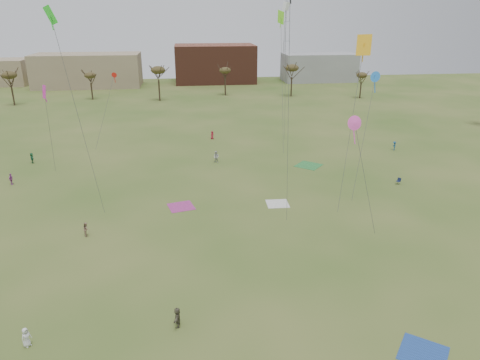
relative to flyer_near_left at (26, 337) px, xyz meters
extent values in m
plane|color=#34571B|center=(17.10, 4.48, -0.74)|extent=(260.00, 260.00, 0.00)
imported|color=silver|center=(0.00, 0.00, 0.00)|extent=(0.80, 0.87, 1.49)
imported|color=#997661|center=(0.89, 16.51, 0.00)|extent=(0.69, 0.82, 1.50)
imported|color=brown|center=(10.47, 0.84, 0.05)|extent=(0.57, 1.50, 1.59)
imported|color=#A3449F|center=(-12.20, 33.05, 0.03)|extent=(0.53, 0.96, 1.56)
imported|color=#BBBBBB|center=(16.17, 38.98, 0.17)|extent=(1.12, 1.08, 1.82)
imported|color=#236942|center=(-12.27, 42.39, 0.05)|extent=(0.92, 1.55, 1.59)
imported|color=#A41C30|center=(16.42, 52.81, 0.00)|extent=(0.84, 0.85, 1.48)
imported|color=navy|center=(46.65, 41.94, 0.01)|extent=(0.72, 1.06, 1.51)
cube|color=#244B9E|center=(27.28, -4.11, -0.74)|extent=(4.26, 4.26, 0.03)
cube|color=white|center=(22.44, 22.13, -0.74)|extent=(2.73, 2.73, 0.03)
cube|color=#B03687|center=(10.71, 22.73, -0.74)|extent=(3.56, 3.56, 0.03)
cube|color=#30843B|center=(30.08, 35.79, -0.74)|extent=(4.86, 4.86, 0.03)
cube|color=#161F3D|center=(40.10, 26.63, -0.32)|extent=(0.70, 0.70, 0.04)
cube|color=#161F3D|center=(40.29, 26.76, -0.09)|extent=(0.39, 0.48, 0.44)
cube|color=gold|center=(30.27, 18.96, 18.08)|extent=(1.09, 1.09, 2.15)
cube|color=gold|center=(30.27, 18.96, 17.33)|extent=(0.08, 0.08, 1.93)
cylinder|color=#4C4C51|center=(29.28, 18.05, 9.12)|extent=(2.03, 1.87, 17.93)
cone|color=blue|center=(33.68, 23.04, 14.26)|extent=(1.25, 0.09, 1.25)
cube|color=blue|center=(33.68, 23.04, 13.46)|extent=(0.08, 0.08, 2.05)
cylinder|color=#4C4C51|center=(32.31, 21.46, 7.21)|extent=(2.78, 3.23, 14.11)
cube|color=silver|center=(29.10, 50.97, 22.19)|extent=(0.77, 0.77, 1.31)
cube|color=silver|center=(29.10, 50.97, 21.42)|extent=(0.08, 0.08, 1.97)
cylinder|color=#4C4C51|center=(28.98, 49.18, 11.17)|extent=(0.26, 3.62, 22.04)
cone|color=red|center=(0.45, 48.89, 11.66)|extent=(0.86, 0.06, 0.86)
cube|color=red|center=(0.45, 48.89, 11.11)|extent=(0.08, 0.08, 1.41)
cylinder|color=#4C4C51|center=(-1.37, 47.21, 5.91)|extent=(3.68, 3.41, 11.52)
cone|color=#EF4BB5|center=(26.86, 10.97, 11.88)|extent=(1.35, 0.10, 1.35)
cube|color=#EF4BB5|center=(26.86, 10.97, 11.02)|extent=(0.08, 0.08, 2.21)
cylinder|color=#4C4C51|center=(28.58, 11.22, 6.02)|extent=(3.48, 0.55, 11.74)
cube|color=#84F929|center=(26.98, 44.89, 20.49)|extent=(1.01, 1.01, 1.98)
cube|color=#84F929|center=(26.98, 44.89, 19.80)|extent=(0.08, 0.08, 1.78)
cylinder|color=#4C4C51|center=(26.98, 42.29, 10.32)|extent=(0.04, 5.24, 20.34)
cylinder|color=#4C4C51|center=(21.84, 15.79, 11.88)|extent=(0.57, 0.17, 23.46)
cube|color=#C42293|center=(-6.41, 33.95, 11.55)|extent=(0.88, 0.88, 1.73)
cube|color=#C42293|center=(-6.41, 33.95, 10.94)|extent=(0.08, 0.08, 1.56)
cylinder|color=#4C4C51|center=(-6.68, 34.68, 5.85)|extent=(0.59, 1.50, 11.40)
cube|color=#27DF2A|center=(-0.17, 18.44, 20.99)|extent=(0.85, 0.85, 1.66)
cube|color=#27DF2A|center=(-0.17, 18.44, 20.41)|extent=(0.08, 0.08, 1.50)
cylinder|color=#4C4C51|center=(1.02, 19.29, 10.57)|extent=(2.43, 1.76, 20.84)
cylinder|color=#3A2B1E|center=(-30.90, 90.48, 1.81)|extent=(0.40, 0.40, 5.10)
ellipsoid|color=#473D1E|center=(-30.90, 90.48, 6.74)|extent=(3.57, 3.57, 1.87)
cylinder|color=#3A2B1E|center=(-12.90, 96.48, 1.42)|extent=(0.40, 0.40, 4.32)
ellipsoid|color=#473D1E|center=(-12.90, 96.48, 5.59)|extent=(3.02, 3.02, 1.58)
cylinder|color=#3A2B1E|center=(5.10, 92.48, 1.96)|extent=(0.40, 0.40, 5.40)
ellipsoid|color=#473D1E|center=(5.10, 92.48, 7.18)|extent=(3.78, 3.78, 1.98)
cylinder|color=#3A2B1E|center=(23.10, 98.48, 1.60)|extent=(0.40, 0.40, 4.68)
ellipsoid|color=#473D1E|center=(23.10, 98.48, 6.12)|extent=(3.28, 3.28, 1.72)
cylinder|color=#3A2B1E|center=(41.10, 94.48, 1.90)|extent=(0.40, 0.40, 5.28)
ellipsoid|color=#473D1E|center=(41.10, 94.48, 7.00)|extent=(3.70, 3.70, 1.94)
cylinder|color=#3A2B1E|center=(59.10, 89.48, 1.36)|extent=(0.40, 0.40, 4.20)
ellipsoid|color=#473D1E|center=(59.10, 89.48, 5.42)|extent=(2.94, 2.94, 1.54)
cube|color=#937F60|center=(-17.90, 119.48, 4.26)|extent=(32.00, 14.00, 10.00)
cube|color=brown|center=(22.10, 124.48, 5.26)|extent=(26.00, 16.00, 12.00)
cube|color=gray|center=(57.10, 122.48, 3.76)|extent=(24.00, 12.00, 9.00)
cylinder|color=#9EA3A8|center=(48.00, 129.48, 18.26)|extent=(0.16, 0.16, 38.00)
cylinder|color=#9EA3A8|center=(46.65, 130.26, 18.26)|extent=(0.16, 0.16, 38.00)
cylinder|color=#9EA3A8|center=(46.65, 128.70, 18.26)|extent=(0.16, 0.16, 38.00)
camera|label=1|loc=(11.75, -26.70, 21.26)|focal=33.23mm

